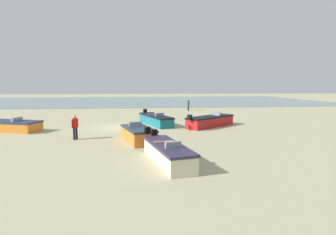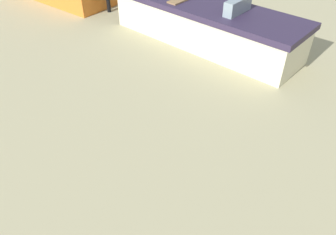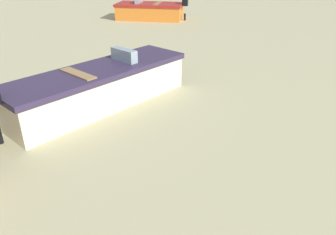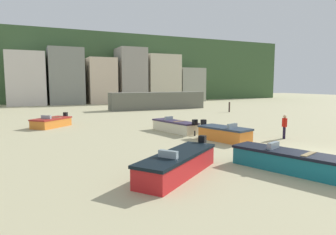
# 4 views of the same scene
# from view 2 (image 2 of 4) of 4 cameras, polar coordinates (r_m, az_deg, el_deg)

# --- Properties ---
(boat_cream_4) EXTENTS (2.21, 4.68, 1.18)m
(boat_cream_4) POSITION_cam_2_polar(r_m,az_deg,el_deg) (7.39, 6.27, 15.98)
(boat_cream_4) COLOR beige
(boat_cream_4) RESTS_ON ground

